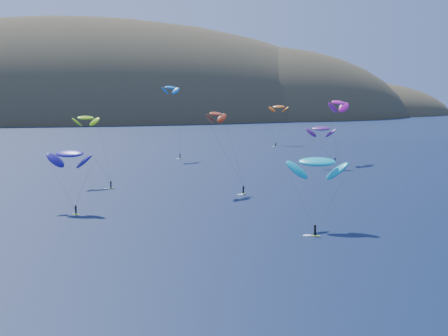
% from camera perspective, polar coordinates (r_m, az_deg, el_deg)
% --- Properties ---
extents(island, '(730.00, 300.00, 210.00)m').
position_cam_1_polar(island, '(604.72, -10.51, 3.52)').
color(island, '#3D3526').
rests_on(island, ground).
extents(kitesurfer_3, '(9.60, 14.92, 19.32)m').
position_cam_1_polar(kitesurfer_3, '(168.23, -12.51, 4.47)').
color(kitesurfer_3, '#B1F11A').
rests_on(kitesurfer_3, ground).
extents(kitesurfer_4, '(8.63, 7.68, 27.96)m').
position_cam_1_polar(kitesurfer_4, '(228.82, -4.93, 7.34)').
color(kitesurfer_4, '#B1F11A').
rests_on(kitesurfer_4, ground).
extents(kitesurfer_5, '(11.27, 13.10, 14.45)m').
position_cam_1_polar(kitesurfer_5, '(112.75, 8.51, 0.56)').
color(kitesurfer_5, '#B1F11A').
rests_on(kitesurfer_5, ground).
extents(kitesurfer_6, '(9.83, 13.80, 15.00)m').
position_cam_1_polar(kitesurfer_6, '(202.04, 8.86, 3.58)').
color(kitesurfer_6, '#B1F11A').
rests_on(kitesurfer_6, ground).
extents(kitesurfer_8, '(12.24, 10.80, 23.60)m').
position_cam_1_polar(kitesurfer_8, '(219.34, 10.42, 5.90)').
color(kitesurfer_8, '#B1F11A').
rests_on(kitesurfer_8, ground).
extents(kitesurfer_9, '(9.13, 11.87, 20.78)m').
position_cam_1_polar(kitesurfer_9, '(151.83, -0.72, 4.93)').
color(kitesurfer_9, '#B1F11A').
rests_on(kitesurfer_9, ground).
extents(kitesurfer_10, '(10.40, 11.08, 14.20)m').
position_cam_1_polar(kitesurfer_10, '(130.75, -13.94, 1.28)').
color(kitesurfer_10, '#B1F11A').
rests_on(kitesurfer_10, ground).
extents(kitesurfer_11, '(11.24, 15.99, 19.85)m').
position_cam_1_polar(kitesurfer_11, '(289.00, 5.02, 5.60)').
color(kitesurfer_11, '#B1F11A').
rests_on(kitesurfer_11, ground).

